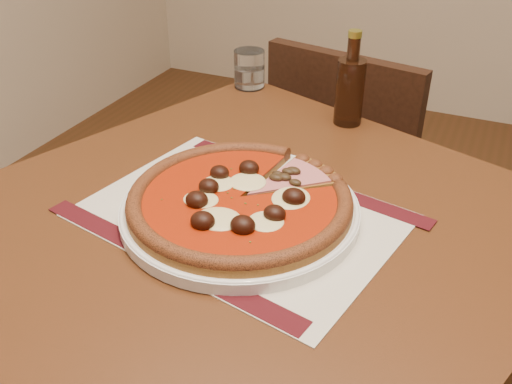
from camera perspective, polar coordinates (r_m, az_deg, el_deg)
table at (r=0.90m, az=-0.53°, el=-7.69°), size 1.03×1.03×0.75m
chair_far at (r=1.53m, az=9.53°, el=1.78°), size 0.45×0.45×0.82m
placemat at (r=0.84m, az=-1.61°, el=-2.38°), size 0.50×0.40×0.00m
plate at (r=0.84m, az=-1.62°, el=-1.82°), size 0.35×0.35×0.02m
pizza at (r=0.82m, az=-1.66°, el=-0.67°), size 0.33×0.33×0.04m
ham_slice at (r=0.87m, az=4.58°, el=1.03°), size 0.12×0.15×0.02m
water_glass at (r=1.28m, az=-0.68°, el=12.21°), size 0.08×0.08×0.08m
bottle at (r=1.11m, az=9.39°, el=10.19°), size 0.05×0.05×0.18m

